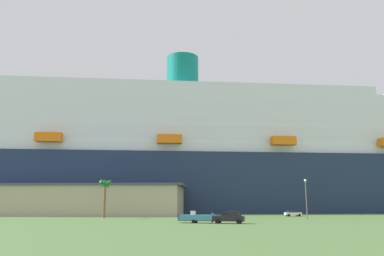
{
  "coord_description": "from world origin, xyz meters",
  "views": [
    {
      "loc": [
        0.87,
        -84.36,
        3.75
      ],
      "look_at": [
        -1.21,
        23.14,
        24.47
      ],
      "focal_mm": 35.98,
      "sensor_mm": 36.0,
      "label": 1
    }
  ],
  "objects_px": {
    "parked_car_silver_sedan": "(23,213)",
    "palm_tree": "(105,188)",
    "cruise_ship": "(263,162)",
    "pickup_truck": "(230,217)",
    "street_lamp": "(306,193)",
    "small_boat_on_trailer": "(200,218)",
    "parked_car_black_coupe": "(231,215)",
    "parked_car_white_van": "(293,213)"
  },
  "relations": [
    {
      "from": "small_boat_on_trailer",
      "to": "street_lamp",
      "type": "distance_m",
      "value": 26.79
    },
    {
      "from": "cruise_ship",
      "to": "street_lamp",
      "type": "bearing_deg",
      "value": -90.84
    },
    {
      "from": "cruise_ship",
      "to": "parked_car_white_van",
      "type": "height_order",
      "value": "cruise_ship"
    },
    {
      "from": "parked_car_white_van",
      "to": "parked_car_silver_sedan",
      "type": "distance_m",
      "value": 71.48
    },
    {
      "from": "pickup_truck",
      "to": "parked_car_silver_sedan",
      "type": "distance_m",
      "value": 61.77
    },
    {
      "from": "palm_tree",
      "to": "parked_car_black_coupe",
      "type": "relative_size",
      "value": 1.92
    },
    {
      "from": "palm_tree",
      "to": "parked_car_white_van",
      "type": "relative_size",
      "value": 2.06
    },
    {
      "from": "cruise_ship",
      "to": "parked_car_black_coupe",
      "type": "bearing_deg",
      "value": -107.94
    },
    {
      "from": "pickup_truck",
      "to": "street_lamp",
      "type": "bearing_deg",
      "value": 39.31
    },
    {
      "from": "pickup_truck",
      "to": "street_lamp",
      "type": "distance_m",
      "value": 23.26
    },
    {
      "from": "cruise_ship",
      "to": "parked_car_black_coupe",
      "type": "distance_m",
      "value": 56.42
    },
    {
      "from": "parked_car_black_coupe",
      "to": "parked_car_white_van",
      "type": "relative_size",
      "value": 1.07
    },
    {
      "from": "small_boat_on_trailer",
      "to": "cruise_ship",
      "type": "bearing_deg",
      "value": 71.78
    },
    {
      "from": "cruise_ship",
      "to": "palm_tree",
      "type": "distance_m",
      "value": 68.98
    },
    {
      "from": "palm_tree",
      "to": "parked_car_white_van",
      "type": "distance_m",
      "value": 49.24
    },
    {
      "from": "cruise_ship",
      "to": "pickup_truck",
      "type": "distance_m",
      "value": 77.67
    },
    {
      "from": "parked_car_silver_sedan",
      "to": "palm_tree",
      "type": "bearing_deg",
      "value": -20.86
    },
    {
      "from": "pickup_truck",
      "to": "small_boat_on_trailer",
      "type": "bearing_deg",
      "value": 166.19
    },
    {
      "from": "palm_tree",
      "to": "street_lamp",
      "type": "xyz_separation_m",
      "value": [
        46.01,
        -9.61,
        -1.58
      ]
    },
    {
      "from": "parked_car_white_van",
      "to": "parked_car_silver_sedan",
      "type": "bearing_deg",
      "value": -178.83
    },
    {
      "from": "parked_car_white_van",
      "to": "cruise_ship",
      "type": "bearing_deg",
      "value": 91.2
    },
    {
      "from": "small_boat_on_trailer",
      "to": "parked_car_black_coupe",
      "type": "relative_size",
      "value": 1.77
    },
    {
      "from": "palm_tree",
      "to": "small_boat_on_trailer",
      "type": "bearing_deg",
      "value": -44.56
    },
    {
      "from": "parked_car_white_van",
      "to": "small_boat_on_trailer",
      "type": "bearing_deg",
      "value": -126.41
    },
    {
      "from": "cruise_ship",
      "to": "palm_tree",
      "type": "bearing_deg",
      "value": -133.54
    },
    {
      "from": "small_boat_on_trailer",
      "to": "parked_car_black_coupe",
      "type": "height_order",
      "value": "small_boat_on_trailer"
    },
    {
      "from": "palm_tree",
      "to": "street_lamp",
      "type": "height_order",
      "value": "palm_tree"
    },
    {
      "from": "small_boat_on_trailer",
      "to": "parked_car_silver_sedan",
      "type": "bearing_deg",
      "value": 145.83
    },
    {
      "from": "small_boat_on_trailer",
      "to": "parked_car_silver_sedan",
      "type": "distance_m",
      "value": 56.7
    },
    {
      "from": "small_boat_on_trailer",
      "to": "parked_car_black_coupe",
      "type": "distance_m",
      "value": 22.32
    },
    {
      "from": "parked_car_black_coupe",
      "to": "street_lamp",
      "type": "bearing_deg",
      "value": -26.91
    },
    {
      "from": "parked_car_white_van",
      "to": "parked_car_silver_sedan",
      "type": "relative_size",
      "value": 0.92
    },
    {
      "from": "parked_car_black_coupe",
      "to": "parked_car_white_van",
      "type": "distance_m",
      "value": 21.18
    },
    {
      "from": "pickup_truck",
      "to": "parked_car_black_coupe",
      "type": "relative_size",
      "value": 1.24
    },
    {
      "from": "small_boat_on_trailer",
      "to": "street_lamp",
      "type": "relative_size",
      "value": 0.99
    },
    {
      "from": "small_boat_on_trailer",
      "to": "parked_car_silver_sedan",
      "type": "height_order",
      "value": "small_boat_on_trailer"
    },
    {
      "from": "cruise_ship",
      "to": "small_boat_on_trailer",
      "type": "xyz_separation_m",
      "value": [
        -23.74,
        -72.11,
        -17.49
      ]
    },
    {
      "from": "small_boat_on_trailer",
      "to": "parked_car_white_van",
      "type": "bearing_deg",
      "value": 53.59
    },
    {
      "from": "parked_car_white_van",
      "to": "parked_car_silver_sedan",
      "type": "height_order",
      "value": "same"
    },
    {
      "from": "pickup_truck",
      "to": "parked_car_black_coupe",
      "type": "distance_m",
      "value": 22.49
    },
    {
      "from": "palm_tree",
      "to": "parked_car_black_coupe",
      "type": "bearing_deg",
      "value": -3.14
    },
    {
      "from": "cruise_ship",
      "to": "street_lamp",
      "type": "xyz_separation_m",
      "value": [
        -0.86,
        -58.93,
        -12.9
      ]
    }
  ]
}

